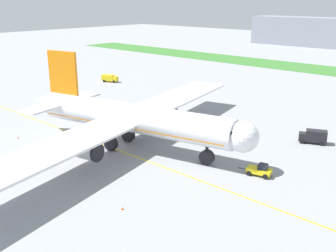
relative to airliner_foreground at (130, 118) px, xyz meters
name	(u,v)px	position (x,y,z in m)	size (l,w,h in m)	color
ground_plane	(112,148)	(-2.66, -2.86, -6.35)	(600.00, 600.00, 0.00)	gray
apron_taxi_line	(112,148)	(-2.66, -2.69, -6.35)	(280.00, 0.36, 0.01)	yellow
airliner_foreground	(130,118)	(0.00, 0.00, 0.00)	(52.62, 83.52, 18.71)	white
pushback_tug	(260,170)	(26.55, 5.95, -5.35)	(6.02, 3.15, 2.20)	yellow
ground_crew_wingwalker_port	(49,143)	(-12.47, -11.27, -5.32)	(0.50, 0.47, 1.69)	black
ground_crew_marshaller_front	(124,134)	(-5.15, 2.78, -5.29)	(0.49, 0.51, 1.74)	black
traffic_cone_near_nose	(18,137)	(-22.53, -12.83, -6.07)	(0.36, 0.36, 0.58)	#F2590C
traffic_cone_port_wing	(122,208)	(17.89, -18.03, -6.07)	(0.36, 0.36, 0.58)	#F2590C
service_truck_baggage_loader	(110,78)	(-56.34, 41.12, -4.89)	(6.35, 4.31, 2.63)	yellow
service_truck_fuel_bowser	(313,136)	(26.54, 28.03, -4.79)	(6.02, 4.22, 2.90)	black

